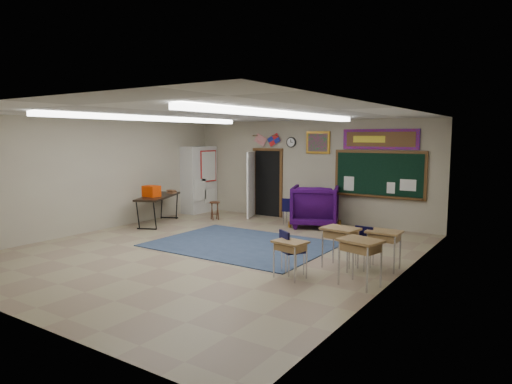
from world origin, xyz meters
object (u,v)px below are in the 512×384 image
Objects in this scene: wingback_armchair at (315,206)px; student_desk_front_left at (340,245)px; folding_table at (158,208)px; wooden_stool at (215,210)px; student_desk_front_right at (384,248)px.

wingback_armchair is 1.62× the size of student_desk_front_left.
wooden_stool is at bearing 31.04° from folding_table.
wooden_stool is at bearing -7.28° from wingback_armchair.
wingback_armchair reaches higher than student_desk_front_left.
folding_table is (-3.99, -2.13, -0.13)m from wingback_armchair.
folding_table is 1.71m from wooden_stool.
wooden_stool is (-5.98, 2.32, -0.13)m from student_desk_front_right.
folding_table is 3.77× the size of wooden_stool.
student_desk_front_right is at bearing -31.82° from folding_table.
student_desk_front_right is (2.96, -3.05, -0.17)m from wingback_armchair.
wingback_armchair is at bearing 130.94° from student_desk_front_left.
folding_table reaches higher than wooden_stool.
wooden_stool is at bearing 158.25° from student_desk_front_right.
student_desk_front_right is 0.36× the size of folding_table.
folding_table reaches higher than student_desk_front_left.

